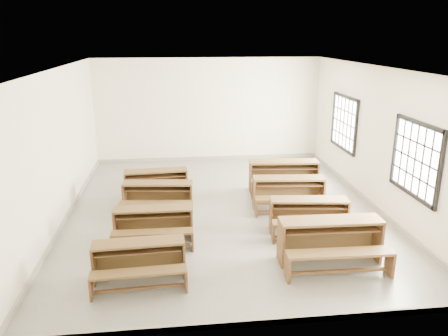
{
  "coord_description": "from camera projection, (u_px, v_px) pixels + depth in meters",
  "views": [
    {
      "loc": [
        -1.08,
        -9.28,
        3.87
      ],
      "look_at": [
        0.0,
        0.0,
        1.0
      ],
      "focal_mm": 35.0,
      "sensor_mm": 36.0,
      "label": 1
    }
  ],
  "objects": [
    {
      "name": "room",
      "position": [
        228.0,
        117.0,
        9.45
      ],
      "size": [
        8.5,
        8.5,
        3.2
      ],
      "color": "slate",
      "rests_on": "ground"
    },
    {
      "name": "desk_set_6",
      "position": [
        289.0,
        191.0,
        10.03
      ],
      "size": [
        1.7,
        0.99,
        0.74
      ],
      "rotation": [
        0.0,
        0.0,
        -0.09
      ],
      "color": "brown",
      "rests_on": "ground"
    },
    {
      "name": "desk_set_3",
      "position": [
        156.0,
        182.0,
        10.71
      ],
      "size": [
        1.58,
        0.9,
        0.69
      ],
      "rotation": [
        0.0,
        0.0,
        0.07
      ],
      "color": "brown",
      "rests_on": "ground"
    },
    {
      "name": "desk_set_2",
      "position": [
        158.0,
        195.0,
        9.78
      ],
      "size": [
        1.64,
        0.97,
        0.7
      ],
      "rotation": [
        0.0,
        0.0,
        -0.11
      ],
      "color": "brown",
      "rests_on": "ground"
    },
    {
      "name": "desk_set_0",
      "position": [
        139.0,
        258.0,
        7.07
      ],
      "size": [
        1.52,
        0.84,
        0.67
      ],
      "rotation": [
        0.0,
        0.0,
        0.05
      ],
      "color": "brown",
      "rests_on": "ground"
    },
    {
      "name": "desk_set_5",
      "position": [
        309.0,
        213.0,
        8.8
      ],
      "size": [
        1.65,
        0.99,
        0.7
      ],
      "rotation": [
        0.0,
        0.0,
        -0.12
      ],
      "color": "brown",
      "rests_on": "ground"
    },
    {
      "name": "desk_set_1",
      "position": [
        153.0,
        222.0,
        8.42
      ],
      "size": [
        1.52,
        0.81,
        0.68
      ],
      "rotation": [
        0.0,
        0.0,
        -0.02
      ],
      "color": "brown",
      "rests_on": "ground"
    },
    {
      "name": "desk_set_7",
      "position": [
        284.0,
        174.0,
        11.13
      ],
      "size": [
        1.82,
        1.05,
        0.79
      ],
      "rotation": [
        0.0,
        0.0,
        -0.09
      ],
      "color": "brown",
      "rests_on": "ground"
    },
    {
      "name": "desk_set_4",
      "position": [
        331.0,
        238.0,
        7.59
      ],
      "size": [
        1.81,
        0.98,
        0.8
      ],
      "rotation": [
        0.0,
        0.0,
        -0.03
      ],
      "color": "brown",
      "rests_on": "ground"
    }
  ]
}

